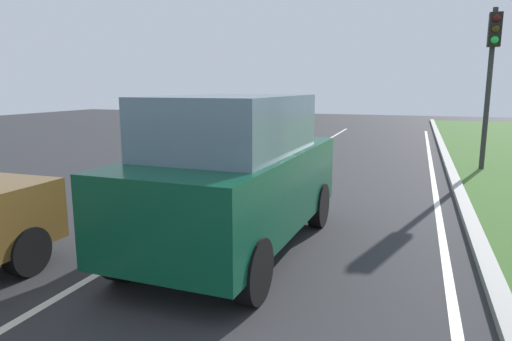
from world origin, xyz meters
name	(u,v)px	position (x,y,z in m)	size (l,w,h in m)	color
ground_plane	(279,186)	(0.00, 14.00, 0.00)	(60.00, 60.00, 0.00)	#2D2D30
lane_line_center	(252,184)	(-0.70, 14.00, 0.00)	(0.12, 32.00, 0.01)	silver
lane_line_right_edge	(436,197)	(3.60, 14.00, 0.00)	(0.12, 32.00, 0.01)	silver
curb_right	(461,197)	(4.10, 14.00, 0.06)	(0.24, 48.00, 0.12)	#9E9B93
car_suv_ahead	(235,173)	(0.65, 9.54, 1.17)	(2.09, 4.56, 2.28)	#0C472D
traffic_light_near_right	(492,60)	(4.94, 17.77, 3.11)	(0.32, 0.50, 4.52)	#2D2D2D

